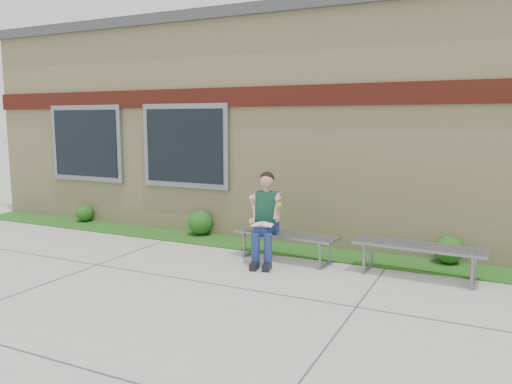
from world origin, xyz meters
The scene contains 9 objects.
ground centered at (0.00, 0.00, 0.00)m, with size 80.00×80.00×0.00m, color #9E9E99.
grass_strip centered at (0.00, 2.60, 0.01)m, with size 16.00×0.80×0.02m, color #215015.
school_building centered at (0.00, 5.99, 2.10)m, with size 16.20×6.22×4.20m.
bench_left centered at (-0.51, 2.00, 0.33)m, with size 1.69×0.61×0.43m.
bench_right centered at (1.49, 2.00, 0.36)m, with size 1.82×0.59×0.47m.
girl centered at (-0.77, 1.79, 0.71)m, with size 0.59×0.91×1.40m.
shrub_west centered at (-5.55, 2.85, 0.20)m, with size 0.36×0.36×0.36m, color #215015.
shrub_mid centered at (-2.62, 2.85, 0.25)m, with size 0.46×0.46×0.46m, color #215015.
shrub_east centered at (1.82, 2.85, 0.23)m, with size 0.42×0.42×0.42m, color #215015.
Camera 1 is at (2.37, -5.09, 2.19)m, focal length 35.00 mm.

